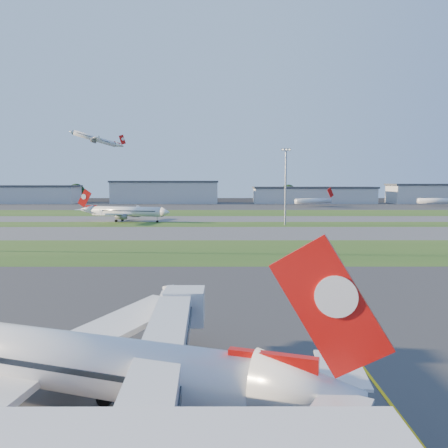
{
  "coord_description": "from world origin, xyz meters",
  "views": [
    {
      "loc": [
        -6.16,
        -39.64,
        14.82
      ],
      "look_at": [
        -5.97,
        40.11,
        7.0
      ],
      "focal_mm": 35.0,
      "sensor_mm": 36.0,
      "label": 1
    }
  ],
  "objects_px": {
    "mini_jet_near": "(314,201)",
    "light_mast_centre": "(286,181)",
    "airliner_taxiing": "(126,212)",
    "jet_bridge": "(160,368)",
    "airliner_parked": "(40,359)",
    "mini_jet_far": "(440,201)"
  },
  "relations": [
    {
      "from": "mini_jet_near",
      "to": "light_mast_centre",
      "type": "bearing_deg",
      "value": -134.54
    },
    {
      "from": "airliner_taxiing",
      "to": "light_mast_centre",
      "type": "relative_size",
      "value": 1.3
    },
    {
      "from": "airliner_taxiing",
      "to": "mini_jet_near",
      "type": "bearing_deg",
      "value": -117.0
    },
    {
      "from": "jet_bridge",
      "to": "airliner_parked",
      "type": "height_order",
      "value": "airliner_parked"
    },
    {
      "from": "jet_bridge",
      "to": "mini_jet_far",
      "type": "height_order",
      "value": "mini_jet_far"
    },
    {
      "from": "jet_bridge",
      "to": "mini_jet_far",
      "type": "relative_size",
      "value": 0.94
    },
    {
      "from": "mini_jet_far",
      "to": "light_mast_centre",
      "type": "height_order",
      "value": "light_mast_centre"
    },
    {
      "from": "airliner_parked",
      "to": "mini_jet_far",
      "type": "xyz_separation_m",
      "value": [
        140.83,
        233.77,
        -0.55
      ]
    },
    {
      "from": "airliner_parked",
      "to": "light_mast_centre",
      "type": "xyz_separation_m",
      "value": [
        32.56,
        121.47,
        10.98
      ]
    },
    {
      "from": "mini_jet_near",
      "to": "mini_jet_far",
      "type": "bearing_deg",
      "value": -27.3
    },
    {
      "from": "jet_bridge",
      "to": "mini_jet_near",
      "type": "relative_size",
      "value": 1.03
    },
    {
      "from": "airliner_taxiing",
      "to": "mini_jet_near",
      "type": "height_order",
      "value": "airliner_taxiing"
    },
    {
      "from": "airliner_taxiing",
      "to": "mini_jet_far",
      "type": "xyz_separation_m",
      "value": [
        164.9,
        100.49,
        -0.46
      ]
    },
    {
      "from": "light_mast_centre",
      "to": "airliner_parked",
      "type": "bearing_deg",
      "value": -105.0
    },
    {
      "from": "airliner_parked",
      "to": "light_mast_centre",
      "type": "distance_m",
      "value": 126.24
    },
    {
      "from": "airliner_taxiing",
      "to": "mini_jet_far",
      "type": "height_order",
      "value": "airliner_taxiing"
    },
    {
      "from": "jet_bridge",
      "to": "mini_jet_far",
      "type": "distance_m",
      "value": 270.53
    },
    {
      "from": "airliner_parked",
      "to": "mini_jet_far",
      "type": "bearing_deg",
      "value": 76.88
    },
    {
      "from": "mini_jet_near",
      "to": "mini_jet_far",
      "type": "xyz_separation_m",
      "value": [
        75.43,
        1.04,
        0.0
      ]
    },
    {
      "from": "airliner_parked",
      "to": "airliner_taxiing",
      "type": "xyz_separation_m",
      "value": [
        -24.07,
        133.28,
        -0.09
      ]
    },
    {
      "from": "jet_bridge",
      "to": "airliner_taxiing",
      "type": "relative_size",
      "value": 0.8
    },
    {
      "from": "mini_jet_near",
      "to": "airliner_taxiing",
      "type": "bearing_deg",
      "value": -160.07
    }
  ]
}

